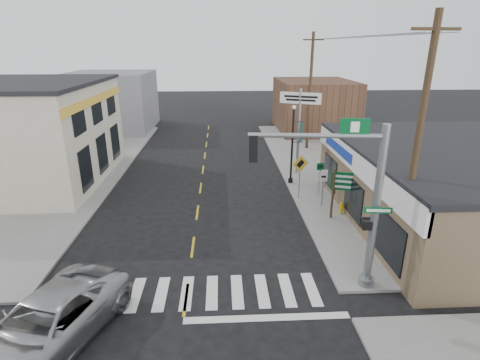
{
  "coord_description": "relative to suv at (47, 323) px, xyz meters",
  "views": [
    {
      "loc": [
        1.46,
        -12.1,
        9.24
      ],
      "look_at": [
        2.39,
        5.71,
        2.8
      ],
      "focal_mm": 28.0,
      "sensor_mm": 36.0,
      "label": 1
    }
  ],
  "objects": [
    {
      "name": "ground",
      "position": [
        4.21,
        2.09,
        -0.85
      ],
      "size": [
        140.0,
        140.0,
        0.0
      ],
      "primitive_type": "plane",
      "color": "black",
      "rests_on": "ground"
    },
    {
      "name": "crosswalk",
      "position": [
        4.21,
        2.49,
        -0.84
      ],
      "size": [
        11.0,
        2.2,
        0.01
      ],
      "primitive_type": "cube",
      "color": "silver",
      "rests_on": "ground"
    },
    {
      "name": "lamp_post",
      "position": [
        10.57,
        14.53,
        2.41
      ],
      "size": [
        0.7,
        0.55,
        5.4
      ],
      "rotation": [
        0.0,
        0.0,
        0.43
      ],
      "color": "black",
      "rests_on": "sidewalk_right"
    },
    {
      "name": "suv",
      "position": [
        0.0,
        0.0,
        0.0
      ],
      "size": [
        4.8,
        6.72,
        1.7
      ],
      "primitive_type": "imported",
      "rotation": [
        0.0,
        0.0,
        -0.36
      ],
      "color": "#97989C",
      "rests_on": "ground"
    },
    {
      "name": "utility_pole_far",
      "position": [
        13.71,
        23.81,
        4.52
      ],
      "size": [
        1.78,
        0.27,
        10.22
      ],
      "rotation": [
        0.0,
        0.0,
        0.03
      ],
      "color": "#43321B",
      "rests_on": "sidewalk_right"
    },
    {
      "name": "shrub_front",
      "position": [
        13.89,
        3.98,
        -0.21
      ],
      "size": [
        1.35,
        1.35,
        1.01
      ],
      "primitive_type": "ellipsoid",
      "color": "#203418",
      "rests_on": "sidewalk_right"
    },
    {
      "name": "utility_pole_near",
      "position": [
        13.25,
        3.67,
        4.57
      ],
      "size": [
        1.79,
        0.27,
        10.32
      ],
      "rotation": [
        0.0,
        0.0,
        0.04
      ],
      "color": "#463120",
      "rests_on": "sidewalk_right"
    },
    {
      "name": "bldg_distant_left",
      "position": [
        -6.79,
        34.09,
        2.35
      ],
      "size": [
        9.0,
        10.0,
        6.4
      ],
      "primitive_type": "cube",
      "color": "slate",
      "rests_on": "ground"
    },
    {
      "name": "bare_tree",
      "position": [
        14.25,
        8.46,
        2.91
      ],
      "size": [
        2.31,
        2.31,
        4.62
      ],
      "rotation": [
        0.0,
        0.0,
        0.01
      ],
      "color": "black",
      "rests_on": "sidewalk_right"
    },
    {
      "name": "guide_sign",
      "position": [
        12.41,
        8.68,
        1.14
      ],
      "size": [
        1.65,
        0.14,
        2.89
      ],
      "rotation": [
        0.0,
        0.0,
        -0.3
      ],
      "color": "#402F1D",
      "rests_on": "sidewalk_right"
    },
    {
      "name": "bldg_distant_right",
      "position": [
        16.21,
        32.09,
        1.95
      ],
      "size": [
        8.0,
        10.0,
        5.6
      ],
      "primitive_type": "cube",
      "color": "#503524",
      "rests_on": "ground"
    },
    {
      "name": "left_building",
      "position": [
        -8.79,
        16.09,
        2.55
      ],
      "size": [
        12.0,
        12.0,
        6.8
      ],
      "primitive_type": "cube",
      "color": "#B3AC95",
      "rests_on": "ground"
    },
    {
      "name": "traffic_signal_pole",
      "position": [
        10.61,
        2.49,
        3.29
      ],
      "size": [
        5.32,
        0.39,
        6.74
      ],
      "rotation": [
        0.0,
        0.0,
        -0.1
      ],
      "color": "gray",
      "rests_on": "sidewalk_right"
    },
    {
      "name": "dance_center_sign",
      "position": [
        11.35,
        16.63,
        4.03
      ],
      "size": [
        2.94,
        0.18,
        6.25
      ],
      "rotation": [
        0.0,
        0.0,
        -0.39
      ],
      "color": "gray",
      "rests_on": "sidewalk_right"
    },
    {
      "name": "ped_crossing_sign",
      "position": [
        10.51,
        11.66,
        1.21
      ],
      "size": [
        1.1,
        0.08,
        2.83
      ],
      "rotation": [
        0.0,
        0.0,
        0.3
      ],
      "color": "gray",
      "rests_on": "sidewalk_right"
    },
    {
      "name": "fire_hydrant",
      "position": [
        12.49,
        9.26,
        -0.35
      ],
      "size": [
        0.21,
        0.21,
        0.67
      ],
      "rotation": [
        0.0,
        0.0,
        0.32
      ],
      "color": "#C5A60C",
      "rests_on": "sidewalk_right"
    },
    {
      "name": "shrub_back",
      "position": [
        13.59,
        8.82,
        -0.3
      ],
      "size": [
        1.13,
        1.13,
        0.85
      ],
      "primitive_type": "ellipsoid",
      "color": "black",
      "rests_on": "sidewalk_right"
    },
    {
      "name": "sidewalk_left",
      "position": [
        -4.79,
        15.09,
        -0.78
      ],
      "size": [
        6.0,
        38.0,
        0.13
      ],
      "primitive_type": "cube",
      "color": "slate",
      "rests_on": "ground"
    },
    {
      "name": "thrift_store",
      "position": [
        18.71,
        8.09,
        1.15
      ],
      "size": [
        12.0,
        14.0,
        4.0
      ],
      "primitive_type": "cube",
      "color": "brown",
      "rests_on": "ground"
    },
    {
      "name": "center_line",
      "position": [
        4.21,
        10.09,
        -0.84
      ],
      "size": [
        0.12,
        56.0,
        0.01
      ],
      "primitive_type": "cube",
      "color": "gold",
      "rests_on": "ground"
    },
    {
      "name": "sidewalk_right",
      "position": [
        13.21,
        15.09,
        -0.78
      ],
      "size": [
        6.0,
        38.0,
        0.13
      ],
      "primitive_type": "cube",
      "color": "slate",
      "rests_on": "ground"
    }
  ]
}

